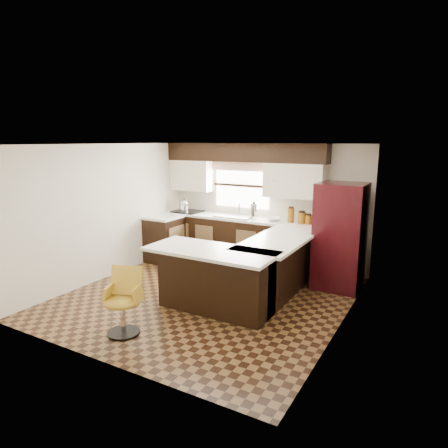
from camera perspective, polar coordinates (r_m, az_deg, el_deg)
The scene contains 30 objects.
floor at distance 6.50m, azimuth -2.47°, elevation -10.37°, with size 4.40×4.40×0.00m, color #49301A.
ceiling at distance 6.01m, azimuth -2.68°, elevation 11.31°, with size 4.40×4.40×0.00m, color silver.
wall_back at distance 8.06m, azimuth 5.77°, elevation 2.85°, with size 4.40×4.40×0.00m, color beige.
wall_front at distance 4.49m, azimuth -17.69°, elevation -4.98°, with size 4.40×4.40×0.00m, color beige.
wall_left at distance 7.46m, azimuth -16.39°, elevation 1.68°, with size 4.40×4.40×0.00m, color beige.
wall_right at distance 5.36m, azimuth 16.85°, elevation -2.23°, with size 4.40×4.40×0.00m, color beige.
base_cab_back at distance 8.14m, azimuth 1.90°, elevation -2.41°, with size 3.30×0.60×0.90m, color black.
base_cab_left at distance 8.32m, azimuth -8.47°, elevation -2.21°, with size 0.60×0.70×0.90m, color black.
counter_back at distance 8.03m, azimuth 1.92°, elevation 0.86°, with size 3.30×0.60×0.04m, color silver.
counter_left at distance 8.22m, azimuth -8.57°, elevation 0.98°, with size 0.60×0.70×0.04m, color silver.
soffit at distance 7.98m, azimuth 2.74°, elevation 10.16°, with size 3.40×0.35×0.36m, color black.
upper_cab_left at distance 8.63m, azimuth -4.60°, elevation 6.94°, with size 0.94×0.35×0.64m, color beige.
upper_cab_right at distance 7.58m, azimuth 10.04°, elevation 6.12°, with size 1.14×0.35×0.64m, color beige.
window_pane at distance 8.21m, azimuth 2.56°, elevation 5.52°, with size 1.20×0.02×0.90m, color white.
valance at distance 8.14m, azimuth 2.45°, elevation 8.23°, with size 1.30×0.06×0.18m, color #D19B93.
sink at distance 8.03m, azimuth 1.54°, elevation 1.13°, with size 0.75×0.45×0.03m, color #B2B2B7.
dishwasher at distance 7.49m, azimuth 7.69°, elevation -3.94°, with size 0.58×0.03×0.78m, color black.
cooktop at distance 8.62m, azimuth -5.22°, elevation 1.81°, with size 0.58×0.50×0.03m, color black.
peninsula_long at distance 6.48m, azimuth 7.28°, elevation -6.27°, with size 0.60×1.95×0.90m, color black.
peninsula_return at distance 5.87m, azimuth -1.20°, elevation -8.12°, with size 1.65×0.60×0.90m, color black.
counter_pen_long at distance 6.33m, azimuth 7.81°, elevation -2.27°, with size 0.84×1.95×0.04m, color silver.
counter_pen_return at distance 5.66m, azimuth -1.86°, elevation -3.86°, with size 1.89×0.84×0.04m, color silver.
refrigerator at distance 6.92m, azimuth 16.23°, elevation -1.69°, with size 0.76×0.73×1.78m, color black.
bar_chair at distance 5.35m, azimuth -14.36°, elevation -10.81°, with size 0.46×0.46×0.86m, color gold, non-canonical shape.
kettle at distance 8.64m, azimuth -5.66°, elevation 2.81°, with size 0.20×0.20×0.27m, color silver, non-canonical shape.
percolator at distance 7.84m, azimuth 4.27°, elevation 1.87°, with size 0.14×0.14×0.31m, color silver.
mixing_bowl at distance 7.70m, azimuth 7.04°, elevation 0.71°, with size 0.27×0.27×0.07m, color white.
canister_large at distance 7.58m, azimuth 9.51°, elevation 1.24°, with size 0.12×0.12×0.27m, color brown.
canister_med at distance 7.52m, azimuth 11.05°, elevation 0.85°, with size 0.14×0.14×0.21m, color brown.
canister_small at distance 7.48m, azimuth 11.96°, elevation 0.60°, with size 0.12×0.12×0.17m, color brown.
Camera 1 is at (3.20, -5.09, 2.46)m, focal length 32.00 mm.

